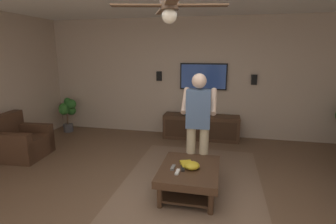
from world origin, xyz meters
The scene contains 18 objects.
ground_plane centered at (0.00, 0.00, 0.00)m, with size 8.52×8.52×0.00m, color brown.
wall_back_tv centered at (3.14, 0.00, 1.35)m, with size 0.10×7.30×2.71m, color #BCA893.
area_rug centered at (0.60, -0.25, 0.01)m, with size 3.05×2.05×0.01m, color #7A604C.
armchair centered at (1.04, 3.04, 0.28)m, with size 0.86×0.87×0.82m.
coffee_table centered at (0.40, -0.25, 0.30)m, with size 1.00×0.80×0.40m.
media_console centered at (2.81, -0.19, 0.28)m, with size 0.45×1.70×0.55m.
tv centered at (3.05, -0.19, 1.40)m, with size 0.05×1.06×0.60m.
person_standing centered at (0.95, -0.30, 0.93)m, with size 0.54×0.55×1.64m.
potted_plant_short centered at (2.64, 3.08, 0.54)m, with size 0.45×0.40×0.85m.
bowl centered at (0.36, -0.28, 0.45)m, with size 0.21×0.21×0.10m, color gold.
remote_white centered at (0.21, -0.11, 0.41)m, with size 0.15×0.04×0.02m, color white.
remote_black centered at (0.32, -0.17, 0.41)m, with size 0.15×0.04×0.02m, color black.
remote_grey centered at (0.32, -0.03, 0.41)m, with size 0.15×0.04×0.02m, color slate.
book centered at (0.45, -0.20, 0.42)m, with size 0.22×0.16×0.04m, color gold.
vase_round centered at (2.77, 0.16, 0.66)m, with size 0.22×0.22×0.22m, color teal.
wall_speaker_left centered at (3.06, -1.30, 1.35)m, with size 0.06×0.12×0.22m, color black.
wall_speaker_right centered at (3.06, 0.85, 1.39)m, with size 0.06×0.12×0.22m, color black.
ceiling_fan centered at (-0.09, -0.06, 2.38)m, with size 1.17×1.20×0.46m.
Camera 1 is at (-2.84, -0.65, 1.94)m, focal length 27.45 mm.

